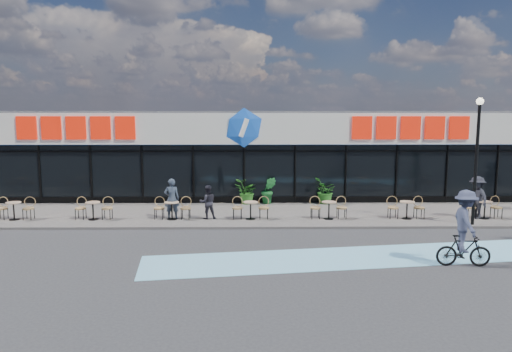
# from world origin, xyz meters

# --- Properties ---
(ground) EXTENTS (120.00, 120.00, 0.00)m
(ground) POSITION_xyz_m (0.00, 0.00, 0.00)
(ground) COLOR #28282B
(ground) RESTS_ON ground
(sidewalk) EXTENTS (44.00, 5.00, 0.10)m
(sidewalk) POSITION_xyz_m (0.00, 4.50, 0.05)
(sidewalk) COLOR #605A55
(sidewalk) RESTS_ON ground
(bike_lane) EXTENTS (14.17, 4.13, 0.01)m
(bike_lane) POSITION_xyz_m (4.00, -1.50, 0.01)
(bike_lane) COLOR #68A8C6
(bike_lane) RESTS_ON ground
(building) EXTENTS (30.60, 6.57, 4.75)m
(building) POSITION_xyz_m (-0.00, 9.93, 2.34)
(building) COLOR black
(building) RESTS_ON ground
(lamp_post) EXTENTS (0.28, 0.28, 4.96)m
(lamp_post) POSITION_xyz_m (9.09, 2.30, 3.06)
(lamp_post) COLOR black
(lamp_post) RESTS_ON sidewalk
(bistro_set_1) EXTENTS (1.54, 0.62, 0.90)m
(bistro_set_1) POSITION_xyz_m (-9.46, 3.42, 0.56)
(bistro_set_1) COLOR tan
(bistro_set_1) RESTS_ON sidewalk
(bistro_set_2) EXTENTS (1.54, 0.62, 0.90)m
(bistro_set_2) POSITION_xyz_m (-6.20, 3.42, 0.56)
(bistro_set_2) COLOR tan
(bistro_set_2) RESTS_ON sidewalk
(bistro_set_3) EXTENTS (1.54, 0.62, 0.90)m
(bistro_set_3) POSITION_xyz_m (-2.95, 3.42, 0.56)
(bistro_set_3) COLOR tan
(bistro_set_3) RESTS_ON sidewalk
(bistro_set_4) EXTENTS (1.54, 0.62, 0.90)m
(bistro_set_4) POSITION_xyz_m (0.31, 3.42, 0.56)
(bistro_set_4) COLOR tan
(bistro_set_4) RESTS_ON sidewalk
(bistro_set_5) EXTENTS (1.54, 0.62, 0.90)m
(bistro_set_5) POSITION_xyz_m (3.57, 3.42, 0.56)
(bistro_set_5) COLOR tan
(bistro_set_5) RESTS_ON sidewalk
(bistro_set_6) EXTENTS (1.54, 0.62, 0.90)m
(bistro_set_6) POSITION_xyz_m (6.83, 3.42, 0.56)
(bistro_set_6) COLOR tan
(bistro_set_6) RESTS_ON sidewalk
(bistro_set_7) EXTENTS (1.54, 0.62, 0.90)m
(bistro_set_7) POSITION_xyz_m (10.09, 3.42, 0.56)
(bistro_set_7) COLOR tan
(bistro_set_7) RESTS_ON sidewalk
(potted_plant_left) EXTENTS (1.23, 1.12, 1.19)m
(potted_plant_left) POSITION_xyz_m (0.08, 6.66, 0.70)
(potted_plant_left) COLOR #296B1E
(potted_plant_left) RESTS_ON sidewalk
(potted_plant_mid) EXTENTS (0.73, 0.59, 1.31)m
(potted_plant_mid) POSITION_xyz_m (1.19, 6.74, 0.75)
(potted_plant_mid) COLOR #1E6A2B
(potted_plant_mid) RESTS_ON sidewalk
(potted_plant_right) EXTENTS (1.22, 1.34, 1.27)m
(potted_plant_right) POSITION_xyz_m (3.96, 6.66, 0.74)
(potted_plant_right) COLOR #276C1E
(potted_plant_right) RESTS_ON sidewalk
(patron_left) EXTENTS (0.67, 0.49, 1.69)m
(patron_left) POSITION_xyz_m (-2.97, 3.49, 0.95)
(patron_left) COLOR #2B3543
(patron_left) RESTS_ON sidewalk
(patron_right) EXTENTS (0.80, 0.69, 1.42)m
(patron_right) POSITION_xyz_m (-1.48, 3.43, 0.81)
(patron_right) COLOR black
(patron_right) RESTS_ON sidewalk
(pedestrian_a) EXTENTS (0.89, 1.26, 1.78)m
(pedestrian_a) POSITION_xyz_m (9.77, 3.41, 0.99)
(pedestrian_a) COLOR black
(pedestrian_a) RESTS_ON sidewalk
(cyclist_a) EXTENTS (1.59, 1.22, 2.26)m
(cyclist_a) POSITION_xyz_m (6.53, -2.43, 1.08)
(cyclist_a) COLOR black
(cyclist_a) RESTS_ON ground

